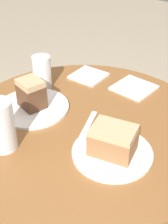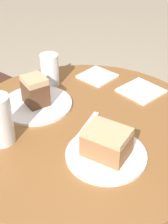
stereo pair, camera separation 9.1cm
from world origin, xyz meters
The scene contains 10 objects.
table centered at (0.00, 0.00, 0.57)m, with size 0.82×0.82×0.73m.
plate_near centered at (-0.07, -0.15, 0.74)m, with size 0.22×0.22×0.01m.
plate_far centered at (-0.04, 0.18, 0.74)m, with size 0.24×0.24×0.01m.
cake_slice_near centered at (-0.07, -0.15, 0.78)m, with size 0.11×0.13×0.08m.
cake_slice_far centered at (-0.04, 0.18, 0.79)m, with size 0.09×0.10×0.10m.
glass_lemonade centered at (-0.23, 0.11, 0.80)m, with size 0.08×0.08×0.15m.
glass_water centered at (0.09, 0.26, 0.79)m, with size 0.07×0.07×0.12m.
napkin_stack centered at (0.28, -0.02, 0.74)m, with size 0.15×0.15×0.01m.
fork centered at (-0.02, -0.02, 0.74)m, with size 0.17×0.07×0.00m.
napkin_side centered at (0.25, 0.17, 0.74)m, with size 0.13×0.13×0.01m.
Camera 1 is at (-0.63, -0.48, 1.32)m, focal length 50.00 mm.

